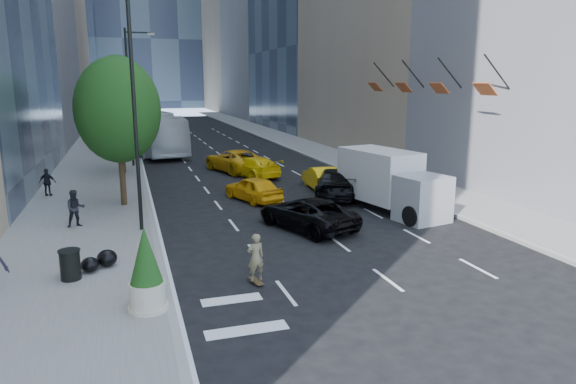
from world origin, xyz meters
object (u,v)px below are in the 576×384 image
object	(u,v)px
black_sedan_lincoln	(307,213)
planter_shrub	(146,271)
black_sedan_mercedes	(336,183)
box_truck	(390,181)
skateboarder	(256,261)
trash_can	(70,265)
city_bus	(150,133)

from	to	relation	value
black_sedan_lincoln	planter_shrub	distance (m)	9.80
black_sedan_mercedes	box_truck	size ratio (longest dim) A/B	0.85
skateboarder	trash_can	xyz separation A→B (m)	(-5.66, 1.79, -0.16)
black_sedan_mercedes	trash_can	xyz separation A→B (m)	(-13.06, -9.21, -0.19)
trash_can	box_truck	bearing A→B (deg)	20.91
skateboarder	black_sedan_lincoln	size ratio (longest dim) A/B	0.31
skateboarder	trash_can	world-z (taller)	skateboarder
box_truck	trash_can	distance (m)	15.41
city_bus	skateboarder	bearing A→B (deg)	-98.54
city_bus	planter_shrub	world-z (taller)	city_bus
skateboarder	black_sedan_mercedes	size ratio (longest dim) A/B	0.28
trash_can	planter_shrub	size ratio (longest dim) A/B	0.39
city_bus	box_truck	size ratio (longest dim) A/B	2.05
city_bus	trash_can	size ratio (longest dim) A/B	14.27
black_sedan_mercedes	box_truck	distance (m)	4.01
black_sedan_lincoln	city_bus	xyz separation A→B (m)	(-5.30, 27.29, 1.18)
black_sedan_lincoln	black_sedan_mercedes	distance (m)	6.64
skateboarder	trash_can	size ratio (longest dim) A/B	1.66
skateboarder	planter_shrub	xyz separation A→B (m)	(-3.40, -1.24, 0.51)
box_truck	trash_can	size ratio (longest dim) A/B	6.95
skateboarder	planter_shrub	bearing A→B (deg)	9.80
trash_can	city_bus	bearing A→B (deg)	82.54
black_sedan_mercedes	box_truck	bearing A→B (deg)	132.09
city_bus	box_truck	world-z (taller)	city_bus
black_sedan_mercedes	planter_shrub	size ratio (longest dim) A/B	2.35
trash_can	planter_shrub	xyz separation A→B (m)	(2.26, -3.03, 0.67)
skateboarder	city_bus	size ratio (longest dim) A/B	0.12
black_sedan_lincoln	trash_can	size ratio (longest dim) A/B	5.29
box_truck	planter_shrub	bearing A→B (deg)	-156.53
black_sedan_lincoln	box_truck	size ratio (longest dim) A/B	0.76
black_sedan_lincoln	city_bus	bearing A→B (deg)	-100.06
planter_shrub	black_sedan_mercedes	bearing A→B (deg)	48.59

